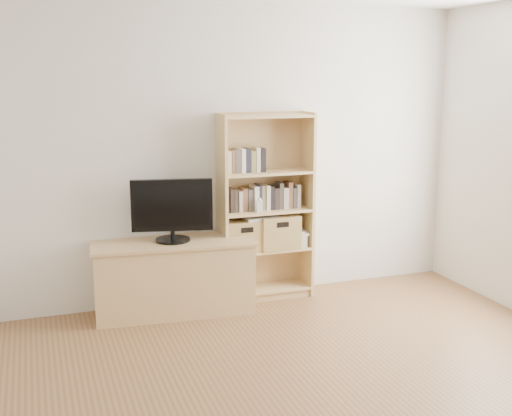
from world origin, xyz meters
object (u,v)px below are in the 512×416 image
tv_stand (174,278)px  baby_monitor (260,206)px  basket_right (277,231)px  basket_left (242,235)px  bookshelf (266,207)px  television (172,210)px  laptop (261,217)px

tv_stand → baby_monitor: 0.96m
tv_stand → baby_monitor: (0.78, 0.01, 0.57)m
tv_stand → basket_right: size_ratio=3.62×
tv_stand → basket_left: (0.65, 0.09, 0.30)m
bookshelf → basket_left: size_ratio=5.01×
television → baby_monitor: size_ratio=6.51×
television → basket_right: television is taller
bookshelf → basket_left: bearing=-178.8°
bookshelf → basket_left: bookshelf is taller
baby_monitor → basket_right: (0.20, 0.09, -0.26)m
tv_stand → bookshelf: 1.02m
basket_right → laptop: (-0.15, -0.01, 0.14)m
basket_right → laptop: bearing=-177.3°
tv_stand → baby_monitor: size_ratio=12.73×
bookshelf → laptop: (-0.05, -0.01, -0.08)m
laptop → bookshelf: bearing=13.7°
bookshelf → laptop: bearing=-164.6°
television → baby_monitor: (0.78, 0.01, -0.02)m
bookshelf → television: bookshelf is taller
tv_stand → laptop: 0.94m
tv_stand → bookshelf: size_ratio=0.79×
baby_monitor → laptop: 0.15m
basket_right → baby_monitor: bearing=-156.5°
baby_monitor → basket_left: bearing=157.4°
television → basket_right: bearing=17.4°
baby_monitor → basket_left: 0.31m
baby_monitor → laptop: baby_monitor is taller
television → basket_right: 1.01m
bookshelf → baby_monitor: (-0.09, -0.09, 0.03)m
bookshelf → basket_right: 0.24m
television → bookshelf: bearing=18.3°
bookshelf → television: size_ratio=2.49×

